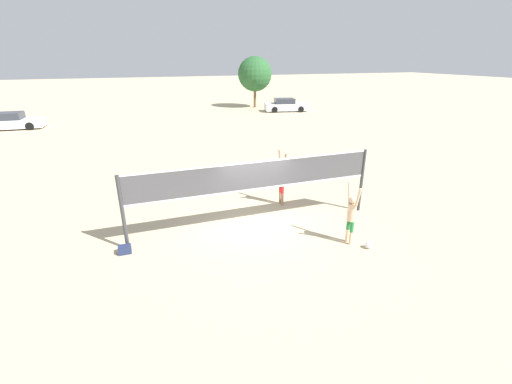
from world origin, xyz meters
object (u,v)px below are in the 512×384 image
object	(u,v)px
volleyball	(369,245)
gear_bag	(125,249)
parked_car_mid	(286,106)
tree_left_cluster	(255,74)
player_spiker	(352,214)
player_blocker	(282,177)
volleyball_net	(256,181)
parked_car_near	(12,122)

from	to	relation	value
volleyball	gear_bag	bearing A→B (deg)	162.20
parked_car_mid	tree_left_cluster	distance (m)	5.70
player_spiker	volleyball	world-z (taller)	player_spiker
player_blocker	volleyball	distance (m)	4.50
player_blocker	tree_left_cluster	size ratio (longest dim) A/B	0.39
player_spiker	tree_left_cluster	xyz separation A→B (m)	(8.00, 31.45, 2.75)
player_spiker	gear_bag	world-z (taller)	player_spiker
volleyball_net	player_spiker	world-z (taller)	volleyball_net
volleyball	parked_car_near	bearing A→B (deg)	121.40
gear_bag	parked_car_near	distance (m)	25.64
parked_car_near	player_blocker	bearing A→B (deg)	-53.71
parked_car_mid	volleyball_net	bearing A→B (deg)	-103.47
player_blocker	volleyball	size ratio (longest dim) A/B	9.71
volleyball_net	parked_car_near	world-z (taller)	volleyball_net
volleyball_net	gear_bag	size ratio (longest dim) A/B	23.03
player_spiker	gear_bag	bearing A→B (deg)	75.17
volleyball_net	parked_car_mid	distance (m)	28.18
parked_car_near	tree_left_cluster	distance (m)	24.58
volleyball_net	volleyball	distance (m)	4.24
volleyball_net	tree_left_cluster	bearing A→B (deg)	70.33
volleyball_net	tree_left_cluster	xyz separation A→B (m)	(10.50, 29.37, 2.02)
volleyball	parked_car_mid	xyz separation A→B (m)	(9.76, 27.75, 0.52)
gear_bag	parked_car_mid	size ratio (longest dim) A/B	0.08
volleyball	player_blocker	bearing A→B (deg)	106.07
volleyball_net	parked_car_near	bearing A→B (deg)	119.04
parked_car_near	parked_car_mid	bearing A→B (deg)	5.33
gear_bag	tree_left_cluster	world-z (taller)	tree_left_cluster
volleyball_net	gear_bag	xyz separation A→B (m)	(-4.45, -0.24, -1.66)
volleyball_net	gear_bag	world-z (taller)	volleyball_net
gear_bag	volleyball	bearing A→B (deg)	-17.80
volleyball	tree_left_cluster	world-z (taller)	tree_left_cluster
volleyball_net	gear_bag	bearing A→B (deg)	-176.88
gear_bag	parked_car_mid	distance (m)	30.62
player_spiker	tree_left_cluster	bearing A→B (deg)	-14.28
volleyball	tree_left_cluster	bearing A→B (deg)	76.63
volleyball_net	player_blocker	world-z (taller)	volleyball_net
player_spiker	tree_left_cluster	distance (m)	32.57
volleyball	parked_car_mid	size ratio (longest dim) A/B	0.05
player_spiker	parked_car_mid	size ratio (longest dim) A/B	0.41
gear_bag	parked_car_near	xyz separation A→B (m)	(-8.79, 24.08, 0.50)
player_spiker	volleyball	size ratio (longest dim) A/B	8.75
player_spiker	parked_car_near	size ratio (longest dim) A/B	0.43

